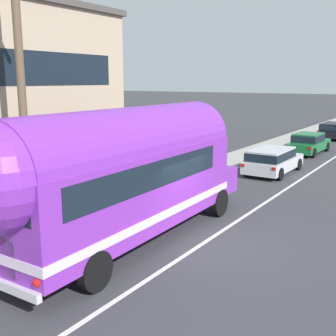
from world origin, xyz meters
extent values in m
plane|color=#38383D|center=(0.00, 0.00, 0.00)|extent=(300.00, 300.00, 0.00)
cube|color=silver|center=(0.00, 12.00, 0.00)|extent=(0.14, 80.00, 0.01)
cube|color=silver|center=(-3.86, 12.00, 0.00)|extent=(0.12, 80.00, 0.01)
cube|color=#9E9B93|center=(-4.99, 10.00, 0.07)|extent=(2.26, 90.00, 0.15)
cylinder|color=brown|center=(-4.56, -2.73, 4.25)|extent=(0.24, 0.24, 8.50)
cube|color=purple|center=(-1.92, -1.28, 1.75)|extent=(2.66, 8.75, 2.30)
cylinder|color=purple|center=(-1.92, -1.28, 2.90)|extent=(2.61, 8.65, 2.45)
cube|color=purple|center=(-2.01, 3.72, 1.07)|extent=(2.28, 1.34, 0.95)
cube|color=silver|center=(-1.92, -1.28, 1.10)|extent=(2.70, 8.79, 0.24)
cube|color=black|center=(-1.91, -1.58, 2.35)|extent=(2.66, 6.95, 0.76)
cube|color=silver|center=(-1.84, -5.60, 1.15)|extent=(0.80, 0.07, 0.90)
cube|color=silver|center=(-1.84, -5.69, 0.55)|extent=(2.34, 0.18, 0.20)
sphere|color=red|center=(-0.79, -5.59, 0.85)|extent=(0.20, 0.20, 0.20)
cube|color=black|center=(-2.00, 3.12, 2.40)|extent=(2.14, 0.14, 0.96)
cube|color=silver|center=(-2.03, 4.41, 0.95)|extent=(0.90, 0.12, 0.56)
cylinder|color=black|center=(-3.16, 2.65, 0.50)|extent=(0.28, 1.00, 1.00)
cylinder|color=black|center=(-0.82, 2.69, 0.50)|extent=(0.28, 1.00, 1.00)
cylinder|color=black|center=(-3.04, -4.05, 0.50)|extent=(0.28, 1.00, 1.00)
cylinder|color=black|center=(-0.70, -4.01, 0.50)|extent=(0.28, 1.00, 1.00)
cube|color=silver|center=(-1.71, 10.91, 0.52)|extent=(1.90, 4.44, 0.60)
cube|color=silver|center=(-1.71, 10.43, 1.09)|extent=(1.69, 2.99, 0.55)
cube|color=black|center=(-1.71, 10.43, 1.06)|extent=(1.75, 3.03, 0.43)
cube|color=red|center=(-2.54, 8.69, 0.70)|extent=(0.20, 0.04, 0.14)
cube|color=red|center=(-0.91, 8.67, 0.70)|extent=(0.20, 0.04, 0.14)
cylinder|color=black|center=(-2.59, 12.43, 0.32)|extent=(0.20, 0.64, 0.64)
cylinder|color=black|center=(-0.80, 12.41, 0.32)|extent=(0.20, 0.64, 0.64)
cylinder|color=black|center=(-2.61, 9.40, 0.32)|extent=(0.20, 0.64, 0.64)
cylinder|color=black|center=(-0.83, 9.38, 0.32)|extent=(0.20, 0.64, 0.64)
cube|color=#196633|center=(-1.91, 18.31, 0.52)|extent=(1.93, 4.62, 0.60)
cube|color=#196633|center=(-1.92, 18.18, 1.09)|extent=(1.65, 2.26, 0.55)
cube|color=black|center=(-1.92, 18.18, 1.06)|extent=(1.71, 2.30, 0.43)
cube|color=red|center=(-2.76, 16.04, 0.70)|extent=(0.20, 0.05, 0.14)
cube|color=red|center=(-1.21, 15.99, 0.70)|extent=(0.20, 0.05, 0.14)
cylinder|color=black|center=(-2.71, 19.91, 0.32)|extent=(0.22, 0.65, 0.64)
cylinder|color=black|center=(-1.01, 19.86, 0.32)|extent=(0.22, 0.65, 0.64)
cylinder|color=black|center=(-2.81, 16.75, 0.32)|extent=(0.22, 0.65, 0.64)
cylinder|color=black|center=(-1.11, 16.70, 0.32)|extent=(0.22, 0.65, 0.64)
cube|color=black|center=(-2.10, 27.09, 0.52)|extent=(1.88, 4.48, 0.60)
cube|color=black|center=(-2.11, 26.62, 1.09)|extent=(1.66, 3.03, 0.55)
cube|color=black|center=(-2.11, 26.62, 1.06)|extent=(1.72, 3.07, 0.43)
cube|color=red|center=(-2.92, 24.86, 0.70)|extent=(0.20, 0.04, 0.14)
cylinder|color=black|center=(-2.96, 28.63, 0.32)|extent=(0.21, 0.64, 0.64)
cylinder|color=black|center=(-2.99, 25.57, 0.32)|extent=(0.21, 0.64, 0.64)
camera|label=1|loc=(5.80, -10.76, 4.88)|focal=45.21mm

